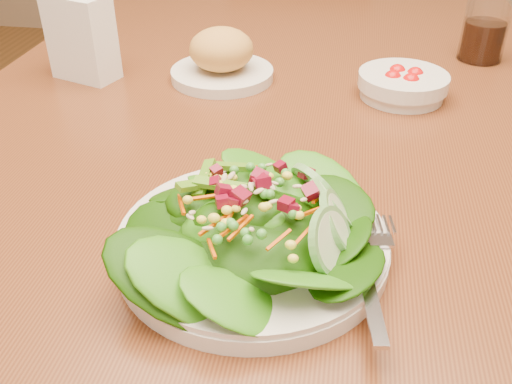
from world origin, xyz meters
The scene contains 7 objects.
dining_table centered at (0.00, 0.00, 0.65)m, with size 0.90×1.40×0.75m.
chair_far centered at (-0.03, 0.85, 0.43)m, with size 0.40×0.40×0.81m.
salad_plate centered at (0.05, -0.30, 0.78)m, with size 0.26×0.26×0.07m.
bread_plate centered at (-0.08, 0.11, 0.78)m, with size 0.16×0.16×0.08m.
tomato_bowl centered at (0.19, 0.09, 0.77)m, with size 0.13×0.13×0.04m.
drinking_glass centered at (0.33, 0.27, 0.80)m, with size 0.07×0.07×0.13m.
napkin_holder centered at (-0.30, 0.08, 0.82)m, with size 0.11×0.08×0.13m.
Camera 1 is at (0.11, -0.72, 1.10)m, focal length 40.00 mm.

